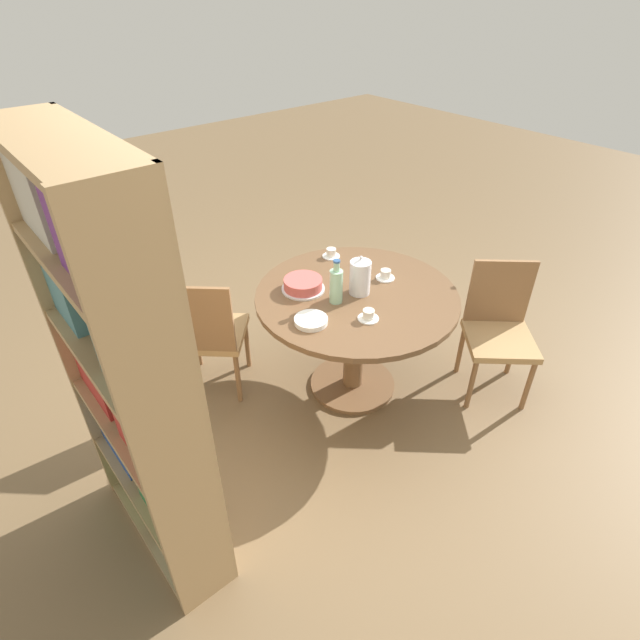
# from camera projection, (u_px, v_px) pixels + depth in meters

# --- Properties ---
(ground_plane) EXTENTS (14.00, 14.00, 0.00)m
(ground_plane) POSITION_uv_depth(u_px,v_px,m) (352.00, 385.00, 3.48)
(ground_plane) COLOR brown
(dining_table) EXTENTS (1.25, 1.25, 0.75)m
(dining_table) POSITION_uv_depth(u_px,v_px,m) (356.00, 316.00, 3.14)
(dining_table) COLOR brown
(dining_table) RESTS_ON ground_plane
(chair_a) EXTENTS (0.59, 0.59, 0.89)m
(chair_a) POSITION_uv_depth(u_px,v_px,m) (209.00, 333.00, 3.19)
(chair_a) COLOR olive
(chair_a) RESTS_ON ground_plane
(chair_b) EXTENTS (0.59, 0.59, 0.89)m
(chair_b) POSITION_uv_depth(u_px,v_px,m) (499.00, 328.00, 3.23)
(chair_b) COLOR olive
(chair_b) RESTS_ON ground_plane
(bookshelf) EXTENTS (0.89, 0.28, 1.99)m
(bookshelf) POSITION_uv_depth(u_px,v_px,m) (133.00, 388.00, 2.03)
(bookshelf) COLOR tan
(bookshelf) RESTS_ON ground_plane
(coffee_pot) EXTENTS (0.13, 0.13, 0.25)m
(coffee_pot) POSITION_uv_depth(u_px,v_px,m) (360.00, 276.00, 2.99)
(coffee_pot) COLOR silver
(coffee_pot) RESTS_ON dining_table
(water_bottle) EXTENTS (0.08, 0.08, 0.28)m
(water_bottle) POSITION_uv_depth(u_px,v_px,m) (336.00, 285.00, 2.91)
(water_bottle) COLOR #99C6A3
(water_bottle) RESTS_ON dining_table
(cake_main) EXTENTS (0.27, 0.27, 0.07)m
(cake_main) POSITION_uv_depth(u_px,v_px,m) (303.00, 285.00, 3.06)
(cake_main) COLOR silver
(cake_main) RESTS_ON dining_table
(cup_a) EXTENTS (0.12, 0.12, 0.06)m
(cup_a) POSITION_uv_depth(u_px,v_px,m) (331.00, 254.00, 3.42)
(cup_a) COLOR white
(cup_a) RESTS_ON dining_table
(cup_b) EXTENTS (0.12, 0.12, 0.06)m
(cup_b) POSITION_uv_depth(u_px,v_px,m) (368.00, 316.00, 2.81)
(cup_b) COLOR white
(cup_b) RESTS_ON dining_table
(cup_c) EXTENTS (0.12, 0.12, 0.06)m
(cup_c) POSITION_uv_depth(u_px,v_px,m) (385.00, 275.00, 3.18)
(cup_c) COLOR white
(cup_c) RESTS_ON dining_table
(plate_stack) EXTENTS (0.19, 0.19, 0.03)m
(plate_stack) POSITION_uv_depth(u_px,v_px,m) (311.00, 321.00, 2.79)
(plate_stack) COLOR white
(plate_stack) RESTS_ON dining_table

